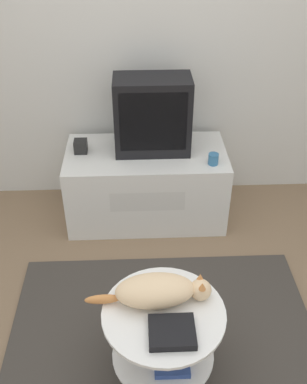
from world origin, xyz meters
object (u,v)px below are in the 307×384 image
object	(u,v)px
dvd_box	(172,332)
cat	(158,290)
tv	(152,115)
speaker	(81,146)

from	to	relation	value
dvd_box	cat	distance (m)	0.22
tv	cat	world-z (taller)	tv
cat	dvd_box	bearing A→B (deg)	-78.48
speaker	cat	xyz separation A→B (m)	(0.49, -1.34, -0.05)
tv	dvd_box	bearing A→B (deg)	-89.04
dvd_box	cat	xyz separation A→B (m)	(-0.05, 0.21, 0.05)
tv	cat	size ratio (longest dim) A/B	0.88
dvd_box	tv	bearing A→B (deg)	90.96
tv	speaker	size ratio (longest dim) A/B	5.93
tv	dvd_box	distance (m)	1.59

